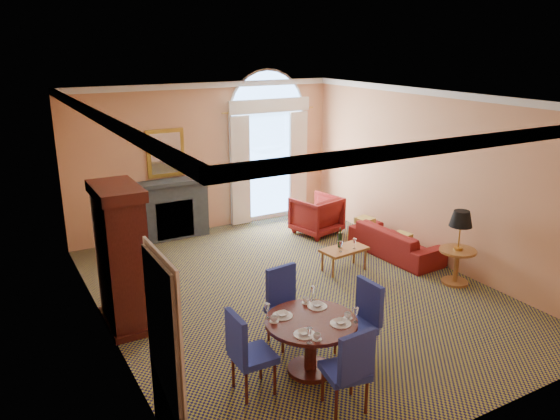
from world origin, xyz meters
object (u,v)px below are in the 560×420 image
armoire (122,260)px  sofa (396,241)px  side_table (459,238)px  dining_table (311,333)px  coffee_table (344,249)px  armchair (316,215)px

armoire → sofa: 5.32m
armoire → side_table: (5.32, -1.37, -0.20)m
dining_table → coffee_table: dining_table is taller
armoire → armchair: bearing=23.1°
armoire → sofa: bearing=1.4°
armoire → coffee_table: 4.01m
armoire → armchair: 5.07m
coffee_table → side_table: (1.36, -1.40, 0.42)m
armoire → side_table: bearing=-14.5°
sofa → dining_table: bearing=122.2°
armchair → coffee_table: size_ratio=1.03×
sofa → armchair: bearing=16.3°
armchair → side_table: bearing=88.5°
dining_table → side_table: bearing=15.5°
sofa → side_table: bearing=179.0°
dining_table → sofa: bearing=35.1°
armchair → side_table: size_ratio=0.71×
coffee_table → side_table: size_ratio=0.69×
sofa → side_table: size_ratio=1.53×
sofa → armchair: size_ratio=2.16×
armoire → sofa: size_ratio=1.08×
armoire → armchair: (4.63, 1.97, -0.61)m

